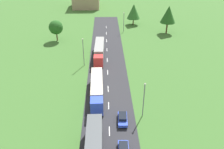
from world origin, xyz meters
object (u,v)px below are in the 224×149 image
object	(u,v)px
lamppost_second	(144,98)
lamppost_third	(83,51)
lamppost_fourth	(124,21)
tree_oak	(134,11)
truck_second	(97,89)
car_third	(123,118)
tree_birch	(56,27)
truck_third	(99,51)
tree_maple	(168,14)

from	to	relation	value
lamppost_second	lamppost_third	size ratio (longest dim) A/B	0.96
lamppost_fourth	tree_oak	size ratio (longest dim) A/B	0.91
truck_second	lamppost_third	bearing A→B (deg)	104.59
car_third	tree_birch	xyz separation A→B (m)	(-19.27, 41.57, 3.82)
lamppost_second	lamppost_third	world-z (taller)	lamppost_third
lamppost_fourth	tree_birch	bearing A→B (deg)	-161.45
lamppost_second	lamppost_fourth	world-z (taller)	lamppost_second
lamppost_second	tree_birch	size ratio (longest dim) A/B	1.08
truck_second	truck_third	world-z (taller)	truck_third
car_third	tree_maple	distance (m)	52.05
car_third	lamppost_fourth	size ratio (longest dim) A/B	0.55
lamppost_fourth	truck_third	bearing A→B (deg)	-111.88
truck_third	car_third	world-z (taller)	truck_third
truck_second	lamppost_fourth	bearing A→B (deg)	77.94
lamppost_second	tree_maple	distance (m)	48.86
car_third	lamppost_fourth	distance (m)	49.59
car_third	tree_maple	size ratio (longest dim) A/B	0.41
car_third	tree_birch	distance (m)	45.98
lamppost_second	lamppost_third	distance (m)	25.01
truck_second	tree_oak	distance (m)	51.79
car_third	truck_third	bearing A→B (deg)	99.67
truck_third	lamppost_third	size ratio (longest dim) A/B	1.81
truck_third	tree_maple	distance (m)	31.76
truck_third	tree_maple	world-z (taller)	tree_maple
truck_second	tree_oak	bearing A→B (deg)	75.06
truck_second	lamppost_third	size ratio (longest dim) A/B	1.81
lamppost_third	tree_oak	distance (m)	39.04
car_third	tree_oak	size ratio (longest dim) A/B	0.50
lamppost_fourth	car_third	bearing A→B (deg)	-94.46
tree_oak	lamppost_fourth	bearing A→B (deg)	-117.28
truck_second	lamppost_fourth	size ratio (longest dim) A/B	1.90
truck_second	tree_oak	world-z (taller)	tree_oak
lamppost_third	lamppost_fourth	bearing A→B (deg)	64.21
truck_second	tree_birch	xyz separation A→B (m)	(-14.32, 33.39, 2.50)
truck_third	tree_oak	world-z (taller)	tree_oak
lamppost_fourth	truck_second	bearing A→B (deg)	-102.06
tree_oak	tree_maple	size ratio (longest dim) A/B	0.82
lamppost_third	lamppost_fourth	distance (m)	29.13
lamppost_fourth	tree_birch	distance (m)	24.39
lamppost_third	tree_maple	xyz separation A→B (m)	(28.34, 24.78, 2.51)
tree_oak	tree_birch	size ratio (longest dim) A/B	1.17
truck_second	truck_third	size ratio (longest dim) A/B	1.00
lamppost_second	tree_maple	bearing A→B (deg)	71.46
lamppost_second	tree_oak	xyz separation A→B (m)	(4.39, 56.51, 1.09)
lamppost_third	tree_birch	world-z (taller)	lamppost_third
lamppost_second	tree_maple	xyz separation A→B (m)	(15.52, 46.26, 2.66)
tree_maple	lamppost_second	bearing A→B (deg)	-108.54
car_third	tree_maple	bearing A→B (deg)	67.83
lamppost_second	tree_maple	world-z (taller)	tree_maple
truck_third	truck_second	bearing A→B (deg)	-90.56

